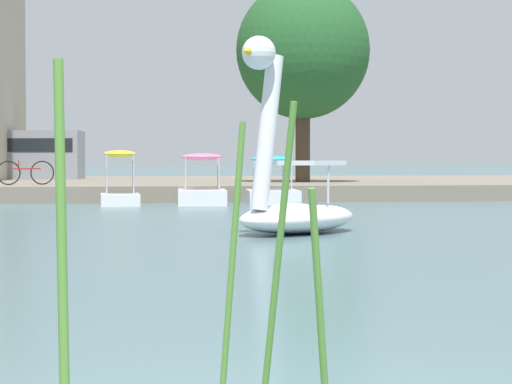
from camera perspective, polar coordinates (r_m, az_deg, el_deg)
shore_bank_far at (r=40.25m, az=-6.77°, el=0.31°), size 110.60×19.88×0.49m
swan_boat at (r=17.67m, az=2.01°, el=-0.23°), size 2.94×2.94×3.26m
pedal_boat_cyan at (r=29.05m, az=0.91°, el=0.10°), size 1.55×2.28×1.37m
pedal_boat_pink at (r=29.25m, az=-2.97°, el=0.15°), size 1.48×2.33×1.44m
pedal_boat_yellow at (r=28.93m, az=-7.45°, el=0.20°), size 1.07×1.72×1.52m
tree_broadleaf_right at (r=36.28m, az=2.58°, el=7.72°), size 6.33×6.31×6.93m
bicycle_parked at (r=32.81m, az=-12.49°, el=1.04°), size 1.72×0.53×0.76m
parked_van at (r=42.93m, az=-12.66°, el=2.09°), size 4.98×2.53×1.93m
reed_clump_foreground at (r=3.73m, az=8.08°, el=-6.11°), size 2.20×0.80×1.59m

